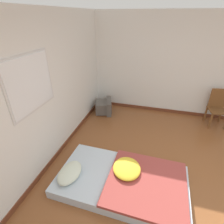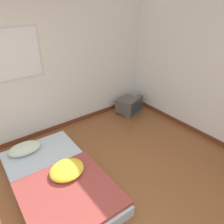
% 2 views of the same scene
% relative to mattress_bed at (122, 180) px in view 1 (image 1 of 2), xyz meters
% --- Properties ---
extents(ground_plane, '(20.00, 20.00, 0.00)m').
position_rel_mattress_bed_xyz_m(ground_plane, '(-0.17, -1.06, -0.11)').
color(ground_plane, brown).
extents(wall_back, '(8.34, 0.08, 2.60)m').
position_rel_mattress_bed_xyz_m(wall_back, '(-0.17, 1.44, 1.18)').
color(wall_back, white).
rests_on(wall_back, ground_plane).
extents(wall_right, '(0.08, 7.34, 2.60)m').
position_rel_mattress_bed_xyz_m(wall_right, '(2.83, -1.06, 1.17)').
color(wall_right, white).
rests_on(wall_right, ground_plane).
extents(mattress_bed, '(1.20, 2.11, 0.31)m').
position_rel_mattress_bed_xyz_m(mattress_bed, '(0.00, 0.00, 0.00)').
color(mattress_bed, silver).
rests_on(mattress_bed, ground_plane).
extents(crt_tv, '(0.63, 0.57, 0.39)m').
position_rel_mattress_bed_xyz_m(crt_tv, '(2.28, 1.04, 0.07)').
color(crt_tv, '#56514C').
rests_on(crt_tv, ground_plane).
extents(wooden_chair, '(0.47, 0.47, 0.91)m').
position_rel_mattress_bed_xyz_m(wooden_chair, '(2.52, -1.85, 0.40)').
color(wooden_chair, brown).
rests_on(wooden_chair, ground_plane).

